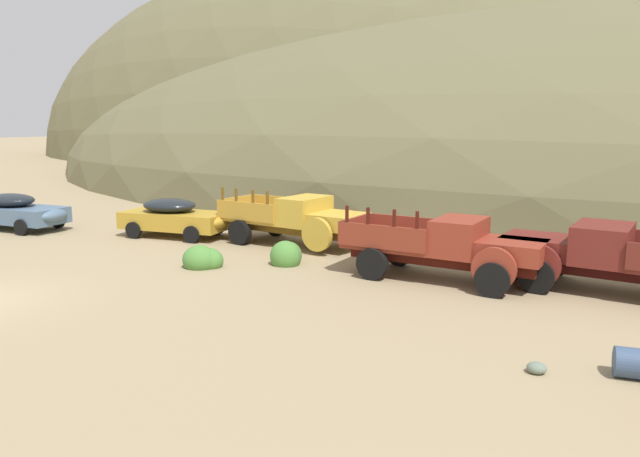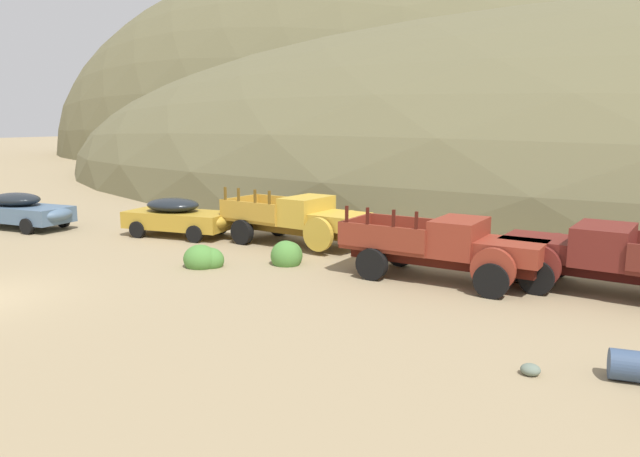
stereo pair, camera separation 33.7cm
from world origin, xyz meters
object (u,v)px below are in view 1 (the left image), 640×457
car_chalk_blue (17,211)px  truck_rust_red (455,248)px  truck_faded_yellow (302,220)px  truck_oxblood (606,257)px  car_mustard (178,217)px

car_chalk_blue → truck_rust_red: 19.22m
truck_faded_yellow → car_chalk_blue: bearing=-161.6°
car_chalk_blue → truck_oxblood: bearing=-1.7°
car_mustard → truck_faded_yellow: size_ratio=0.79×
car_chalk_blue → truck_rust_red: (19.21, -0.79, 0.18)m
truck_rust_red → truck_faded_yellow: bearing=162.5°
car_mustard → truck_oxblood: bearing=-10.5°
truck_faded_yellow → truck_oxblood: same height
truck_oxblood → truck_faded_yellow: bearing=-3.4°
car_mustard → truck_oxblood: (15.78, -1.75, 0.19)m
car_mustard → truck_rust_red: size_ratio=0.79×
car_mustard → truck_faded_yellow: 5.46m
car_chalk_blue → truck_faded_yellow: truck_faded_yellow is taller
car_mustard → truck_oxblood: truck_oxblood is taller
car_chalk_blue → truck_faded_yellow: (12.86, 1.99, 0.20)m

